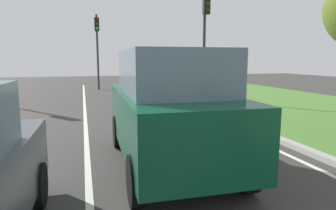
{
  "coord_description": "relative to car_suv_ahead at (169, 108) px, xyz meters",
  "views": [
    {
      "loc": [
        -0.72,
        4.05,
        2.1
      ],
      "look_at": [
        0.9,
        9.69,
        1.2
      ],
      "focal_mm": 31.61,
      "sensor_mm": 36.0,
      "label": 1
    }
  ],
  "objects": [
    {
      "name": "curb_right",
      "position": [
        3.22,
        4.47,
        -1.11
      ],
      "size": [
        0.24,
        48.0,
        0.12
      ],
      "primitive_type": "cube",
      "color": "#9E9B93",
      "rests_on": "ground"
    },
    {
      "name": "traffic_light_far_median",
      "position": [
        -0.53,
        16.01,
        2.34
      ],
      "size": [
        0.32,
        0.5,
        5.19
      ],
      "color": "#2D2D2D",
      "rests_on": "ground"
    },
    {
      "name": "car_suv_ahead",
      "position": [
        0.0,
        0.0,
        0.0
      ],
      "size": [
        2.08,
        4.55,
        2.28
      ],
      "rotation": [
        0.0,
        0.0,
        -0.03
      ],
      "color": "#0C472D",
      "rests_on": "ground"
    },
    {
      "name": "traffic_light_near_right",
      "position": [
        4.28,
        8.33,
        2.48
      ],
      "size": [
        0.32,
        0.5,
        5.39
      ],
      "color": "#2D2D2D",
      "rests_on": "ground"
    },
    {
      "name": "lane_line_center",
      "position": [
        -1.58,
        4.47,
        -1.16
      ],
      "size": [
        0.12,
        32.0,
        0.01
      ],
      "primitive_type": "cube",
      "color": "silver",
      "rests_on": "ground"
    },
    {
      "name": "lane_line_right_edge",
      "position": [
        2.72,
        4.47,
        -1.16
      ],
      "size": [
        0.12,
        32.0,
        0.01
      ],
      "primitive_type": "cube",
      "color": "silver",
      "rests_on": "ground"
    },
    {
      "name": "ground_plane",
      "position": [
        -0.88,
        4.47,
        -1.17
      ],
      "size": [
        60.0,
        60.0,
        0.0
      ],
      "primitive_type": "plane",
      "color": "#383533"
    },
    {
      "name": "grass_verge_right",
      "position": [
        7.62,
        4.47,
        -1.14
      ],
      "size": [
        9.0,
        48.0,
        0.06
      ],
      "primitive_type": "cube",
      "color": "#47752D",
      "rests_on": "ground"
    }
  ]
}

